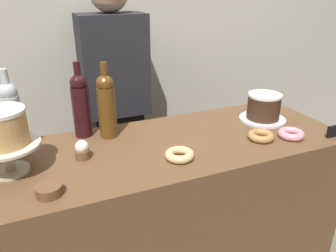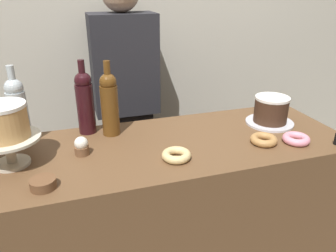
# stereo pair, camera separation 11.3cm
# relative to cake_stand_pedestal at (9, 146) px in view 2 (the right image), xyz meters

# --- Properties ---
(back_wall) EXTENTS (6.00, 0.05, 2.60)m
(back_wall) POSITION_rel_cake_stand_pedestal_xyz_m (0.60, 0.85, 0.30)
(back_wall) COLOR #BCB7A8
(back_wall) RESTS_ON ground_plane
(display_counter) EXTENTS (1.54, 0.56, 0.93)m
(display_counter) POSITION_rel_cake_stand_pedestal_xyz_m (0.60, -0.01, -0.54)
(display_counter) COLOR brown
(display_counter) RESTS_ON ground_plane
(cake_stand_pedestal) EXTENTS (0.23, 0.23, 0.11)m
(cake_stand_pedestal) POSITION_rel_cake_stand_pedestal_xyz_m (0.00, 0.00, 0.00)
(cake_stand_pedestal) COLOR beige
(cake_stand_pedestal) RESTS_ON display_counter
(white_layer_cake) EXTENTS (0.16, 0.16, 0.12)m
(white_layer_cake) POSITION_rel_cake_stand_pedestal_xyz_m (0.00, -0.00, 0.10)
(white_layer_cake) COLOR tan
(white_layer_cake) RESTS_ON cake_stand_pedestal
(silver_serving_platter) EXTENTS (0.22, 0.22, 0.01)m
(silver_serving_platter) POSITION_rel_cake_stand_pedestal_xyz_m (1.12, 0.05, -0.07)
(silver_serving_platter) COLOR silver
(silver_serving_platter) RESTS_ON display_counter
(chocolate_round_cake) EXTENTS (0.16, 0.16, 0.12)m
(chocolate_round_cake) POSITION_rel_cake_stand_pedestal_xyz_m (1.12, 0.05, -0.00)
(chocolate_round_cake) COLOR #3D2619
(chocolate_round_cake) RESTS_ON silver_serving_platter
(wine_bottle_amber) EXTENTS (0.08, 0.08, 0.33)m
(wine_bottle_amber) POSITION_rel_cake_stand_pedestal_xyz_m (0.39, 0.16, 0.07)
(wine_bottle_amber) COLOR #5B3814
(wine_bottle_amber) RESTS_ON display_counter
(wine_bottle_dark_red) EXTENTS (0.08, 0.08, 0.33)m
(wine_bottle_dark_red) POSITION_rel_cake_stand_pedestal_xyz_m (0.29, 0.21, 0.07)
(wine_bottle_dark_red) COLOR black
(wine_bottle_dark_red) RESTS_ON display_counter
(wine_bottle_clear) EXTENTS (0.08, 0.08, 0.33)m
(wine_bottle_clear) POSITION_rel_cake_stand_pedestal_xyz_m (0.02, 0.19, 0.07)
(wine_bottle_clear) COLOR #B2BCC1
(wine_bottle_clear) RESTS_ON display_counter
(cupcake_vanilla) EXTENTS (0.06, 0.06, 0.07)m
(cupcake_vanilla) POSITION_rel_cake_stand_pedestal_xyz_m (0.25, 0.00, -0.04)
(cupcake_vanilla) COLOR brown
(cupcake_vanilla) RESTS_ON display_counter
(donut_maple) EXTENTS (0.11, 0.11, 0.03)m
(donut_maple) POSITION_rel_cake_stand_pedestal_xyz_m (0.98, -0.13, -0.06)
(donut_maple) COLOR #B27F47
(donut_maple) RESTS_ON display_counter
(donut_pink) EXTENTS (0.11, 0.11, 0.03)m
(donut_pink) POSITION_rel_cake_stand_pedestal_xyz_m (1.11, -0.16, -0.06)
(donut_pink) COLOR pink
(donut_pink) RESTS_ON display_counter
(donut_glazed) EXTENTS (0.11, 0.11, 0.03)m
(donut_glazed) POSITION_rel_cake_stand_pedestal_xyz_m (0.59, -0.14, -0.06)
(donut_glazed) COLOR #E0C17F
(donut_glazed) RESTS_ON display_counter
(cookie_stack) EXTENTS (0.08, 0.08, 0.03)m
(cookie_stack) POSITION_rel_cake_stand_pedestal_xyz_m (0.11, -0.19, -0.06)
(cookie_stack) COLOR brown
(cookie_stack) RESTS_ON display_counter
(barista_figure) EXTENTS (0.36, 0.22, 1.60)m
(barista_figure) POSITION_rel_cake_stand_pedestal_xyz_m (0.54, 0.64, -0.16)
(barista_figure) COLOR black
(barista_figure) RESTS_ON ground_plane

